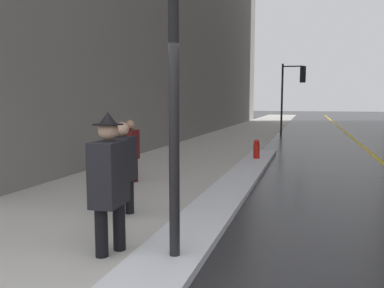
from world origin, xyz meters
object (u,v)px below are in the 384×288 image
Objects in this scene: pedestrian_in_fedora at (109,178)px; pedestrian_nearside at (123,164)px; fire_hydrant at (256,151)px; pedestrian_with_shoulder_bag at (131,148)px; traffic_light_near at (294,84)px.

pedestrian_in_fedora is 1.57m from pedestrian_nearside.
pedestrian_nearside is 2.20× the size of fire_hydrant.
pedestrian_with_shoulder_bag is (-1.03, 2.33, -0.05)m from pedestrian_nearside.
fire_hydrant is (0.74, 7.82, -0.61)m from pedestrian_in_fedora.
traffic_light_near is 10.52m from fire_hydrant.
traffic_light_near is at bearing 163.91° from pedestrian_with_shoulder_bag.
traffic_light_near reaches higher than fire_hydrant.
pedestrian_with_shoulder_bag is 2.08× the size of fire_hydrant.
pedestrian_nearside is (-2.04, -16.54, -2.05)m from traffic_light_near.
pedestrian_in_fedora is 4.12m from pedestrian_with_shoulder_bag.
pedestrian_in_fedora is at bearing -95.40° from fire_hydrant.
fire_hydrant is at bearing 170.70° from pedestrian_in_fedora.
traffic_light_near is at bearing 171.49° from pedestrian_in_fedora.
pedestrian_nearside reaches higher than pedestrian_with_shoulder_bag.
traffic_light_near reaches higher than pedestrian_with_shoulder_bag.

